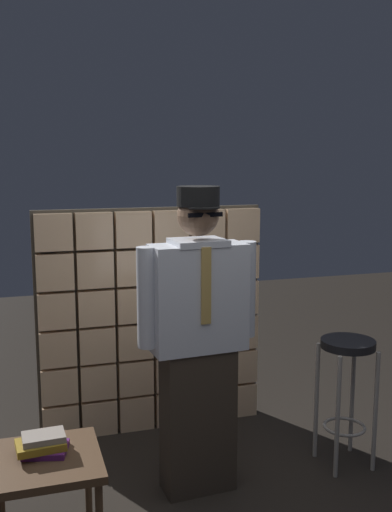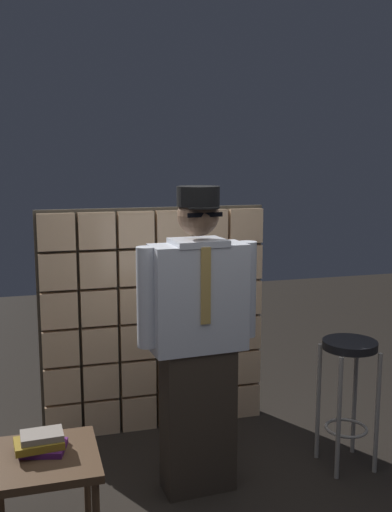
{
  "view_description": "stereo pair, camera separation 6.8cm",
  "coord_description": "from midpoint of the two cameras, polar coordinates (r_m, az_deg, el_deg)",
  "views": [
    {
      "loc": [
        -0.91,
        -2.57,
        1.95
      ],
      "look_at": [
        0.05,
        0.53,
        1.41
      ],
      "focal_mm": 41.54,
      "sensor_mm": 36.0,
      "label": 1
    },
    {
      "loc": [
        -0.84,
        -2.59,
        1.95
      ],
      "look_at": [
        0.05,
        0.53,
        1.41
      ],
      "focal_mm": 41.54,
      "sensor_mm": 36.0,
      "label": 2
    }
  ],
  "objects": [
    {
      "name": "bar_stool",
      "position": [
        3.91,
        14.98,
        -10.89
      ],
      "size": [
        0.34,
        0.34,
        0.83
      ],
      "color": "black",
      "rests_on": "ground"
    },
    {
      "name": "glass_block_wall",
      "position": [
        4.27,
        -3.47,
        -6.29
      ],
      "size": [
        1.63,
        0.1,
        1.63
      ],
      "color": "#E0B78C",
      "rests_on": "ground"
    },
    {
      "name": "side_table",
      "position": [
        3.1,
        -13.77,
        -19.37
      ],
      "size": [
        0.52,
        0.52,
        0.54
      ],
      "color": "#513823",
      "rests_on": "ground"
    },
    {
      "name": "book_stack",
      "position": [
        3.08,
        -14.03,
        -17.06
      ],
      "size": [
        0.26,
        0.22,
        0.1
      ],
      "color": "#591E66",
      "rests_on": "side_table"
    },
    {
      "name": "standing_person",
      "position": [
        3.42,
        0.79,
        -7.81
      ],
      "size": [
        0.72,
        0.31,
        1.8
      ],
      "rotation": [
        0.0,
        0.0,
        0.07
      ],
      "color": "#382D23",
      "rests_on": "ground"
    }
  ]
}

